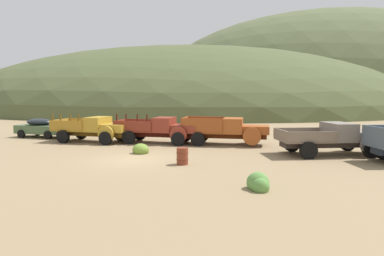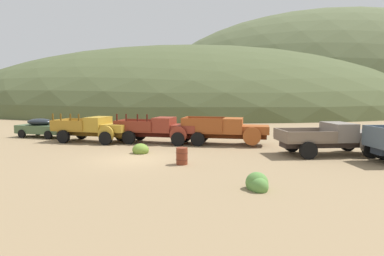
% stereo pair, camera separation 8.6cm
% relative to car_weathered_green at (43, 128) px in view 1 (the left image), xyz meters
% --- Properties ---
extents(ground_plane, '(300.00, 300.00, 0.00)m').
position_rel_car_weathered_green_xyz_m(ground_plane, '(10.96, -6.83, -0.81)').
color(ground_plane, '#937A56').
extents(hill_far_left, '(112.70, 89.08, 30.23)m').
position_rel_car_weathered_green_xyz_m(hill_far_left, '(-3.84, 58.49, -0.81)').
color(hill_far_left, '#4C5633').
rests_on(hill_far_left, ground).
extents(hill_far_right, '(99.54, 71.90, 51.19)m').
position_rel_car_weathered_green_xyz_m(hill_far_right, '(32.52, 71.33, -0.81)').
color(hill_far_right, '#56603D').
rests_on(hill_far_right, ground).
extents(car_weathered_green, '(4.59, 2.17, 1.57)m').
position_rel_car_weathered_green_xyz_m(car_weathered_green, '(0.00, 0.00, 0.00)').
color(car_weathered_green, '#47603D').
rests_on(car_weathered_green, ground).
extents(truck_mustard, '(5.75, 2.68, 2.16)m').
position_rel_car_weathered_green_xyz_m(truck_mustard, '(5.74, -1.46, 0.19)').
color(truck_mustard, '#593D12').
rests_on(truck_mustard, ground).
extents(truck_rust_red, '(6.01, 2.35, 2.16)m').
position_rel_car_weathered_green_xyz_m(truck_rust_red, '(10.70, -0.83, 0.18)').
color(truck_rust_red, '#42140D').
rests_on(truck_rust_red, ground).
extents(truck_oxide_orange, '(6.07, 2.57, 1.91)m').
position_rel_car_weathered_green_xyz_m(truck_oxide_orange, '(15.58, -0.44, 0.22)').
color(truck_oxide_orange, '#51220D').
rests_on(truck_oxide_orange, ground).
extents(truck_primer_gray, '(6.30, 3.94, 1.89)m').
position_rel_car_weathered_green_xyz_m(truck_primer_gray, '(22.10, -2.84, 0.18)').
color(truck_primer_gray, '#3D322D').
rests_on(truck_primer_gray, ground).
extents(oil_drum_foreground, '(0.62, 0.62, 0.86)m').
position_rel_car_weathered_green_xyz_m(oil_drum_foreground, '(13.89, -7.44, -0.38)').
color(oil_drum_foreground, brown).
rests_on(oil_drum_foreground, ground).
extents(bush_back_edge, '(1.01, 0.91, 0.77)m').
position_rel_car_weathered_green_xyz_m(bush_back_edge, '(10.64, -5.02, -0.61)').
color(bush_back_edge, olive).
rests_on(bush_back_edge, ground).
extents(bush_front_right, '(0.85, 0.97, 0.82)m').
position_rel_car_weathered_green_xyz_m(bush_front_right, '(17.73, -10.96, -0.61)').
color(bush_front_right, '#5B8E42').
rests_on(bush_front_right, ground).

